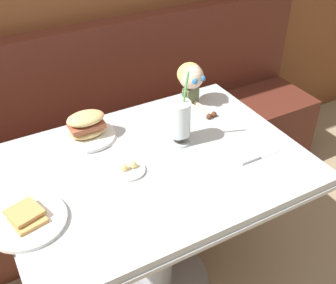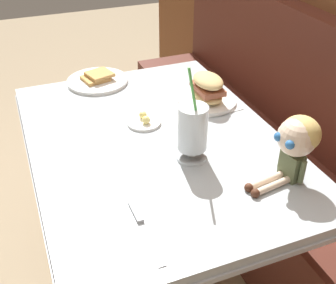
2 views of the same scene
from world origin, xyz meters
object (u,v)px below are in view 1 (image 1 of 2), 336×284
(butter_saucer, at_px, (129,169))
(toast_plate, at_px, (27,220))
(butter_knife, at_px, (257,157))
(seated_doll, at_px, (191,79))
(milkshake_glass, at_px, (179,120))
(sandwich_plate, at_px, (87,128))

(butter_saucer, bearing_deg, toast_plate, -169.16)
(butter_knife, bearing_deg, seated_doll, 91.57)
(toast_plate, bearing_deg, butter_saucer, 10.84)
(milkshake_glass, bearing_deg, butter_saucer, -164.37)
(butter_saucer, relative_size, seated_doll, 0.53)
(toast_plate, height_order, milkshake_glass, milkshake_glass)
(toast_plate, xyz_separation_m, milkshake_glass, (0.63, 0.14, 0.09))
(milkshake_glass, relative_size, butter_saucer, 2.62)
(milkshake_glass, xyz_separation_m, sandwich_plate, (-0.30, 0.20, -0.06))
(seated_doll, bearing_deg, milkshake_glass, -130.47)
(toast_plate, distance_m, sandwich_plate, 0.47)
(sandwich_plate, bearing_deg, milkshake_glass, -33.29)
(seated_doll, bearing_deg, butter_saucer, -146.29)
(milkshake_glass, bearing_deg, seated_doll, 49.53)
(milkshake_glass, xyz_separation_m, butter_knife, (0.20, -0.24, -0.10))
(butter_knife, distance_m, seated_doll, 0.48)
(milkshake_glass, relative_size, butter_knife, 1.34)
(milkshake_glass, height_order, butter_saucer, milkshake_glass)
(butter_knife, xyz_separation_m, seated_doll, (-0.01, 0.46, 0.12))
(sandwich_plate, xyz_separation_m, butter_saucer, (0.05, -0.27, -0.04))
(milkshake_glass, distance_m, butter_knife, 0.33)
(sandwich_plate, bearing_deg, seated_doll, 2.88)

